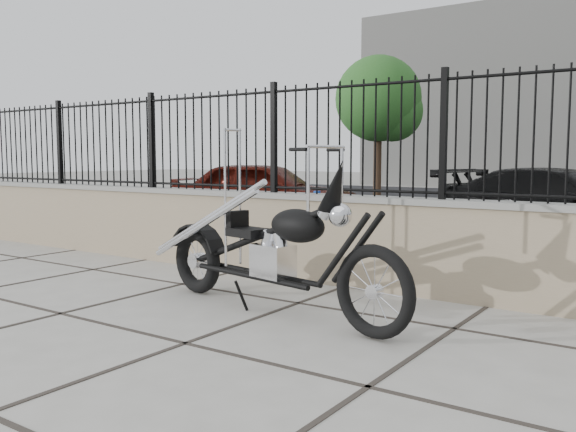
# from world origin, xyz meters

# --- Properties ---
(ground_plane) EXTENTS (90.00, 90.00, 0.00)m
(ground_plane) POSITION_xyz_m (0.00, 0.00, 0.00)
(ground_plane) COLOR #99968E
(ground_plane) RESTS_ON ground
(parking_lot) EXTENTS (30.00, 30.00, 0.00)m
(parking_lot) POSITION_xyz_m (0.00, 12.50, 0.00)
(parking_lot) COLOR black
(parking_lot) RESTS_ON ground
(retaining_wall) EXTENTS (14.00, 0.36, 0.96)m
(retaining_wall) POSITION_xyz_m (0.00, 2.50, 0.48)
(retaining_wall) COLOR gray
(retaining_wall) RESTS_ON ground_plane
(iron_fence) EXTENTS (14.00, 0.08, 1.20)m
(iron_fence) POSITION_xyz_m (0.00, 2.50, 1.56)
(iron_fence) COLOR black
(iron_fence) RESTS_ON retaining_wall
(chopper_motorcycle) EXTENTS (2.80, 0.99, 1.66)m
(chopper_motorcycle) POSITION_xyz_m (-0.04, 1.10, 0.83)
(chopper_motorcycle) COLOR black
(chopper_motorcycle) RESTS_ON ground_plane
(car_red) EXTENTS (4.08, 2.44, 1.30)m
(car_red) POSITION_xyz_m (-4.22, 6.63, 0.65)
(car_red) COLOR #430F09
(car_red) RESTS_ON parking_lot
(car_black) EXTENTS (4.41, 2.70, 1.19)m
(car_black) POSITION_xyz_m (1.29, 7.04, 0.60)
(car_black) COLOR black
(car_black) RESTS_ON parking_lot
(bollard_a) EXTENTS (0.11, 0.11, 0.86)m
(bollard_a) POSITION_xyz_m (-1.70, 4.57, 0.43)
(bollard_a) COLOR #0C48BC
(bollard_a) RESTS_ON ground_plane
(tree_left) EXTENTS (2.95, 2.95, 4.98)m
(tree_left) POSITION_xyz_m (-6.38, 16.06, 3.49)
(tree_left) COLOR #382619
(tree_left) RESTS_ON ground_plane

